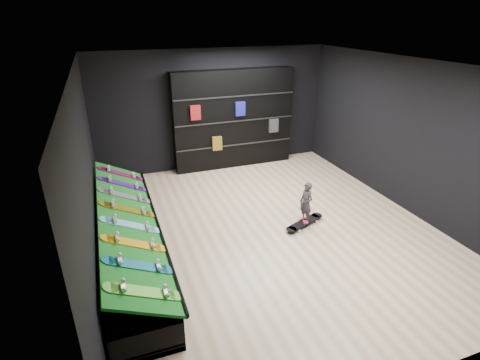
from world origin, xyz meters
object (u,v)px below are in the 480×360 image
object	(u,v)px
display_rack	(129,243)
child	(306,210)
floor_skateboard	(304,223)
back_shelving	(233,119)

from	to	relation	value
display_rack	child	size ratio (longest dim) A/B	9.21
floor_skateboard	display_rack	bearing A→B (deg)	155.11
display_rack	child	world-z (taller)	child
back_shelving	floor_skateboard	distance (m)	3.69
display_rack	child	bearing A→B (deg)	-2.79
back_shelving	child	bearing A→B (deg)	-86.32
back_shelving	floor_skateboard	size ratio (longest dim) A/B	3.20
display_rack	back_shelving	distance (m)	4.60
display_rack	floor_skateboard	world-z (taller)	display_rack
child	floor_skateboard	bearing A→B (deg)	0.00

